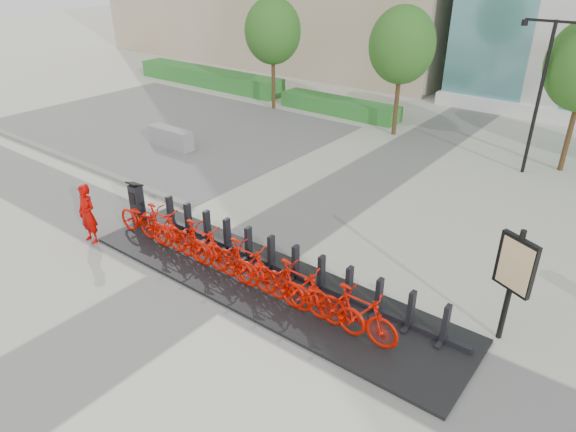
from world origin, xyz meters
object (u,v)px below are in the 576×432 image
Objects in this scene: kiosk at (137,203)px; worker_red at (87,214)px; jersey_barrier at (171,138)px; bike_0 at (144,220)px; map_sign at (515,269)px.

worker_red reaches higher than kiosk.
worker_red is 0.81× the size of jersey_barrier.
kiosk is 0.62× the size of jersey_barrier.
kiosk is 1.38m from worker_red.
kiosk is (-0.80, 0.43, 0.10)m from bike_0.
kiosk is 9.67m from map_sign.
map_sign is at bearing -78.42° from bike_0.
map_sign is (8.73, 1.79, 1.04)m from bike_0.
kiosk is 6.41m from jersey_barrier.
kiosk is 0.51× the size of map_sign.
kiosk reaches higher than jersey_barrier.
bike_0 is 1.43m from worker_red.
jersey_barrier is 0.82× the size of map_sign.
kiosk reaches higher than bike_0.
worker_red is (-1.06, -0.92, 0.23)m from bike_0.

